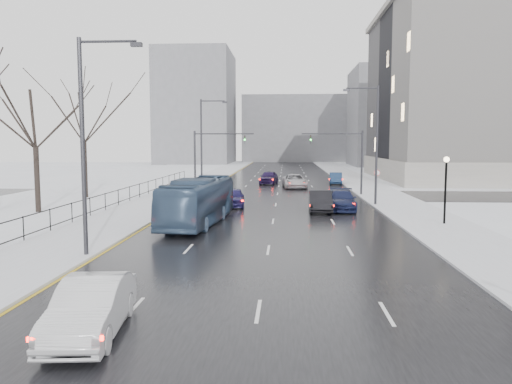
% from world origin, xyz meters
% --- Properties ---
extents(road, '(16.00, 150.00, 0.04)m').
position_xyz_m(road, '(0.00, 60.00, 0.02)').
color(road, black).
rests_on(road, ground).
extents(cross_road, '(130.00, 10.00, 0.04)m').
position_xyz_m(cross_road, '(0.00, 48.00, 0.02)').
color(cross_road, black).
rests_on(cross_road, ground).
extents(sidewalk_left, '(5.00, 150.00, 0.16)m').
position_xyz_m(sidewalk_left, '(-10.50, 60.00, 0.08)').
color(sidewalk_left, silver).
rests_on(sidewalk_left, ground).
extents(sidewalk_right, '(5.00, 150.00, 0.16)m').
position_xyz_m(sidewalk_right, '(10.50, 60.00, 0.08)').
color(sidewalk_right, silver).
rests_on(sidewalk_right, ground).
extents(park_strip, '(14.00, 150.00, 0.12)m').
position_xyz_m(park_strip, '(-20.00, 60.00, 0.06)').
color(park_strip, white).
rests_on(park_strip, ground).
extents(tree_park_d, '(8.75, 8.75, 12.50)m').
position_xyz_m(tree_park_d, '(-17.80, 34.00, 0.00)').
color(tree_park_d, black).
rests_on(tree_park_d, ground).
extents(tree_park_e, '(9.45, 9.45, 13.50)m').
position_xyz_m(tree_park_e, '(-18.20, 44.00, 0.00)').
color(tree_park_e, black).
rests_on(tree_park_e, ground).
extents(iron_fence, '(0.06, 70.00, 1.30)m').
position_xyz_m(iron_fence, '(-13.00, 30.00, 0.91)').
color(iron_fence, black).
rests_on(iron_fence, sidewalk_left).
extents(streetlight_r_mid, '(2.95, 0.25, 10.00)m').
position_xyz_m(streetlight_r_mid, '(8.17, 40.00, 5.62)').
color(streetlight_r_mid, '#2D2D33').
rests_on(streetlight_r_mid, ground).
extents(streetlight_l_near, '(2.95, 0.25, 10.00)m').
position_xyz_m(streetlight_l_near, '(-8.17, 20.00, 5.62)').
color(streetlight_l_near, '#2D2D33').
rests_on(streetlight_l_near, ground).
extents(streetlight_l_far, '(2.95, 0.25, 10.00)m').
position_xyz_m(streetlight_l_far, '(-8.17, 52.00, 5.62)').
color(streetlight_l_far, '#2D2D33').
rests_on(streetlight_l_far, ground).
extents(lamppost_r_mid, '(0.36, 0.36, 4.28)m').
position_xyz_m(lamppost_r_mid, '(11.00, 30.00, 2.94)').
color(lamppost_r_mid, black).
rests_on(lamppost_r_mid, sidewalk_right).
extents(mast_signal_right, '(6.10, 0.33, 6.50)m').
position_xyz_m(mast_signal_right, '(7.33, 48.00, 4.11)').
color(mast_signal_right, '#2D2D33').
rests_on(mast_signal_right, ground).
extents(mast_signal_left, '(6.10, 0.33, 6.50)m').
position_xyz_m(mast_signal_left, '(-7.33, 48.00, 4.11)').
color(mast_signal_left, '#2D2D33').
rests_on(mast_signal_left, ground).
extents(no_uturn_sign, '(0.60, 0.06, 2.70)m').
position_xyz_m(no_uturn_sign, '(9.20, 44.00, 2.30)').
color(no_uturn_sign, '#2D2D33').
rests_on(no_uturn_sign, sidewalk_right).
extents(bldg_far_right, '(24.00, 20.00, 22.00)m').
position_xyz_m(bldg_far_right, '(28.00, 115.00, 11.00)').
color(bldg_far_right, slate).
rests_on(bldg_far_right, ground).
extents(bldg_far_left, '(18.00, 22.00, 28.00)m').
position_xyz_m(bldg_far_left, '(-22.00, 125.00, 14.00)').
color(bldg_far_left, slate).
rests_on(bldg_far_left, ground).
extents(bldg_far_center, '(30.00, 18.00, 18.00)m').
position_xyz_m(bldg_far_center, '(4.00, 140.00, 9.00)').
color(bldg_far_center, slate).
rests_on(bldg_far_center, ground).
extents(sedan_left_near, '(2.15, 4.85, 1.55)m').
position_xyz_m(sedan_left_near, '(-4.50, 10.81, 0.81)').
color(sedan_left_near, silver).
rests_on(sedan_left_near, road).
extents(bus, '(3.41, 10.97, 3.01)m').
position_xyz_m(bus, '(-4.80, 29.54, 1.54)').
color(bus, '#384F6E').
rests_on(bus, road).
extents(sedan_center_near, '(2.18, 4.71, 1.56)m').
position_xyz_m(sedan_center_near, '(-3.50, 38.44, 0.82)').
color(sedan_center_near, '#1F1B51').
rests_on(sedan_center_near, road).
extents(sedan_right_near, '(1.78, 4.88, 1.60)m').
position_xyz_m(sedan_right_near, '(3.50, 35.93, 0.84)').
color(sedan_right_near, black).
rests_on(sedan_right_near, road).
extents(sedan_right_cross, '(3.15, 5.96, 1.60)m').
position_xyz_m(sedan_right_cross, '(1.87, 55.94, 0.84)').
color(sedan_right_cross, '#B0AFB4').
rests_on(sedan_right_cross, road).
extents(sedan_right_far, '(2.58, 5.55, 1.57)m').
position_xyz_m(sedan_right_far, '(5.22, 36.92, 0.82)').
color(sedan_right_far, '#151C3F').
rests_on(sedan_right_far, road).
extents(sedan_center_far, '(2.52, 5.15, 1.69)m').
position_xyz_m(sedan_center_far, '(-1.32, 61.20, 0.89)').
color(sedan_center_far, '#21143D').
rests_on(sedan_center_far, road).
extents(sedan_right_distant, '(1.87, 4.53, 1.46)m').
position_xyz_m(sedan_right_distant, '(7.20, 61.62, 0.77)').
color(sedan_right_distant, navy).
rests_on(sedan_right_distant, road).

